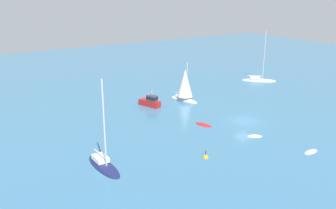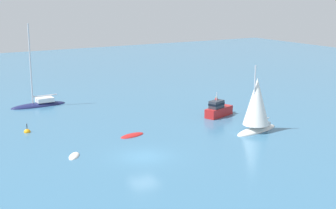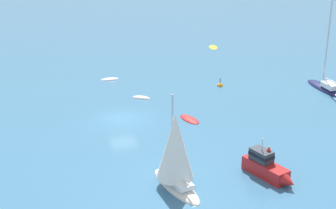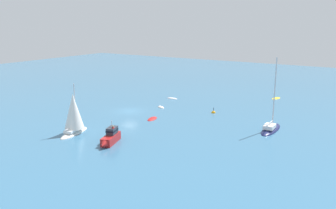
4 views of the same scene
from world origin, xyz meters
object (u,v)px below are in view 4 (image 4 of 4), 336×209
Objects in this scene: sloop at (271,129)px; skiff at (152,119)px; motor_cruiser at (110,137)px; rib_1 at (172,99)px; channel_buoy at (213,113)px; rib at (161,107)px; sloop_1 at (74,116)px; dinghy at (276,98)px.

sloop is 3.53× the size of skiff.
sloop is at bearing -90.49° from skiff.
rib_1 is at bearing 176.44° from motor_cruiser.
motor_cruiser is 3.91× the size of channel_buoy.
motor_cruiser is (16.50, -15.45, 0.57)m from sloop.
rib is at bearing -75.35° from rib_1.
skiff is (4.28, -17.52, -0.20)m from sloop.
skiff is at bearing -35.62° from sloop_1.
channel_buoy reaches higher than skiff.
skiff is at bearing 170.71° from motor_cruiser.
motor_cruiser is (0.52, 6.96, -1.73)m from sloop_1.
rib is at bearing 9.14° from skiff.
motor_cruiser is (19.37, 5.15, 0.77)m from rib.
skiff is (7.14, 3.08, 0.00)m from rib.
sloop is 1.47× the size of sloop_1.
sloop is 20.80m from rib.
rib_1 is at bearing 5.76° from skiff.
rib is at bearing -80.91° from channel_buoy.
skiff is 12.93m from sloop_1.
motor_cruiser is (37.97, -10.02, 0.77)m from dinghy.
motor_cruiser is at bearing 135.37° from sloop.
sloop_1 is at bearing 143.08° from skiff.
channel_buoy is (-4.40, -11.03, -0.20)m from sloop.
sloop is 8.60× the size of channel_buoy.
rib_1 reaches higher than dinghy.
rib is 7.78m from skiff.
rib_1 is (11.32, -17.33, 0.00)m from dinghy.
sloop_1 reaches higher than skiff.
rib_1 is at bearing -116.12° from channel_buoy.
channel_buoy is (-20.90, 4.43, -0.76)m from motor_cruiser.
skiff is (25.75, -12.08, 0.00)m from dinghy.
sloop reaches higher than sloop_1.
motor_cruiser is at bearing 175.39° from skiff.
sloop is at bearing -67.42° from sloop_1.
rib_1 is 13.07m from channel_buoy.
sloop reaches higher than dinghy.
sloop is 11.87m from channel_buoy.
dinghy is at bearing 31.30° from rib_1.
sloop_1 is at bearing -91.09° from rib_1.
sloop is 5.01× the size of rib.
motor_cruiser reaches higher than skiff.
sloop is 3.89× the size of dinghy.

